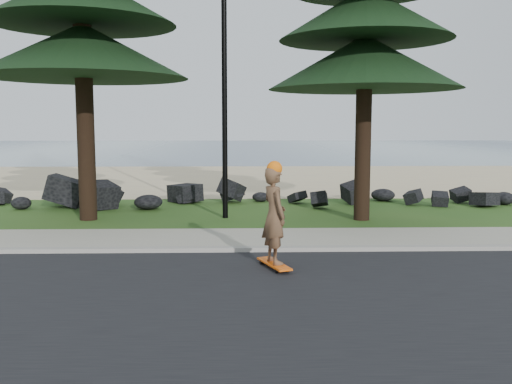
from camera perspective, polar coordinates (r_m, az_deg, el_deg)
ground at (r=11.80m, az=-3.49°, el=-5.08°), size 160.00×160.00×0.00m
road at (r=7.45m, az=-4.64°, el=-12.07°), size 160.00×7.00×0.02m
kerb at (r=10.91m, az=-3.65°, el=-5.79°), size 160.00×0.20×0.10m
sidewalk at (r=11.99m, az=-3.46°, el=-4.70°), size 160.00×2.00×0.08m
beach_sand at (r=26.16m, az=-2.45°, el=1.41°), size 160.00×15.00×0.01m
ocean at (r=62.59m, az=-1.96°, el=4.47°), size 160.00×58.00×0.01m
seawall_boulders at (r=17.32m, az=-2.88°, el=-1.31°), size 60.00×2.40×1.10m
lamp_post at (r=14.85m, az=-3.19°, el=13.36°), size 0.25×0.14×8.14m
skateboarder at (r=9.47m, az=1.84°, el=-2.39°), size 0.57×0.99×1.80m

